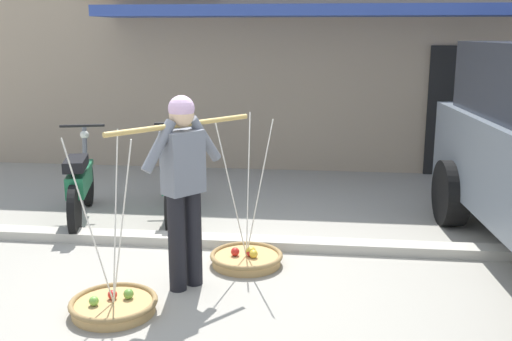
# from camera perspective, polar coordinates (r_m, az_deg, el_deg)

# --- Properties ---
(ground_plane) EXTENTS (90.00, 90.00, 0.00)m
(ground_plane) POSITION_cam_1_polar(r_m,az_deg,el_deg) (5.70, -3.65, -9.65)
(ground_plane) COLOR #9E998C
(sidewalk_curb) EXTENTS (20.00, 0.24, 0.10)m
(sidewalk_curb) POSITION_cam_1_polar(r_m,az_deg,el_deg) (6.33, -2.52, -6.80)
(sidewalk_curb) COLOR #BAB4A5
(sidewalk_curb) RESTS_ON ground
(fruit_vendor) EXTENTS (0.96, 1.16, 1.70)m
(fruit_vendor) POSITION_cam_1_polar(r_m,az_deg,el_deg) (5.11, -6.95, -0.90)
(fruit_vendor) COLOR black
(fruit_vendor) RESTS_ON ground
(fruit_basket_left_side) EXTENTS (0.71, 0.71, 1.45)m
(fruit_basket_left_side) POSITION_cam_1_polar(r_m,az_deg,el_deg) (5.03, -13.45, -12.35)
(fruit_basket_left_side) COLOR tan
(fruit_basket_left_side) RESTS_ON ground
(fruit_basket_right_side) EXTENTS (0.71, 0.71, 1.45)m
(fruit_basket_right_side) POSITION_cam_1_polar(r_m,az_deg,el_deg) (5.83, -0.92, -8.32)
(fruit_basket_right_side) COLOR tan
(fruit_basket_right_side) RESTS_ON ground
(motorcycle_nearest_shop) EXTENTS (0.66, 1.78, 1.09)m
(motorcycle_nearest_shop) POSITION_cam_1_polar(r_m,az_deg,el_deg) (7.35, -16.44, -1.20)
(motorcycle_nearest_shop) COLOR black
(motorcycle_nearest_shop) RESTS_ON ground
(motorcycle_second_in_row) EXTENTS (0.55, 1.81, 1.09)m
(motorcycle_second_in_row) POSITION_cam_1_polar(r_m,az_deg,el_deg) (7.30, -7.85, -0.88)
(motorcycle_second_in_row) COLOR black
(motorcycle_second_in_row) RESTS_ON ground
(storefront_building) EXTENTS (13.00, 6.00, 4.20)m
(storefront_building) POSITION_cam_1_polar(r_m,az_deg,el_deg) (11.97, 7.66, 12.54)
(storefront_building) COLOR tan
(storefront_building) RESTS_ON ground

